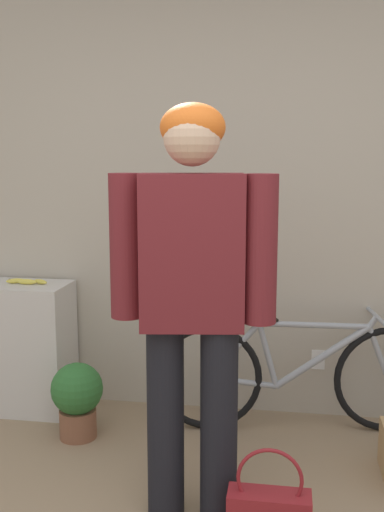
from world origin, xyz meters
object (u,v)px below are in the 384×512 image
banana (27,281)px  potted_plant (77,396)px  person (192,284)px  bicycle (298,374)px

banana → potted_plant: banana is taller
person → potted_plant: 1.26m
person → banana: (-1.18, 0.95, -0.23)m
banana → bicycle: bearing=-1.5°
potted_plant → person: bearing=-39.5°
banana → potted_plant: (0.42, -0.33, -0.58)m
bicycle → person: bearing=-124.6°
bicycle → banana: banana is taller
bicycle → potted_plant: bearing=-174.1°
banana → potted_plant: bearing=-38.2°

